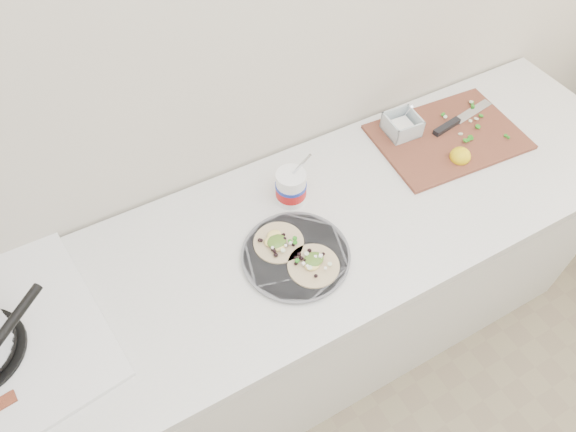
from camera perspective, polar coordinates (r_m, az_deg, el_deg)
counter at (r=1.90m, az=0.69°, el=-9.67°), size 2.44×0.66×0.90m
taco_plate at (r=1.45m, az=0.87°, el=-4.22°), size 0.31×0.31×0.04m
tub at (r=1.54m, az=0.44°, el=3.49°), size 0.10×0.10×0.21m
cutboard at (r=1.85m, az=16.97°, el=8.84°), size 0.51×0.37×0.08m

